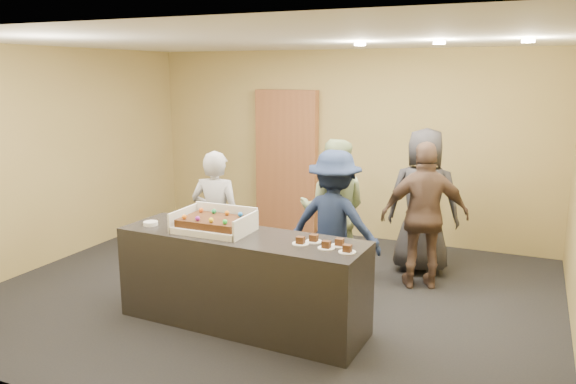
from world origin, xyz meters
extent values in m
plane|color=black|center=(0.00, 0.00, 0.00)|extent=(6.00, 6.00, 0.00)
plane|color=white|center=(0.00, 0.00, 2.70)|extent=(6.00, 6.00, 0.00)
cube|color=#A08B4D|center=(0.00, 2.50, 1.35)|extent=(6.00, 0.04, 2.70)
cube|color=#A08B4D|center=(0.00, -2.50, 1.35)|extent=(6.00, 0.04, 2.70)
cube|color=#A08B4D|center=(-3.00, 0.00, 1.35)|extent=(0.04, 5.00, 2.70)
cube|color=black|center=(0.09, -0.82, 0.45)|extent=(2.43, 0.81, 0.90)
cube|color=brown|center=(-0.87, 2.41, 1.06)|extent=(0.97, 0.15, 2.13)
cube|color=white|center=(-0.20, -0.82, 0.93)|extent=(0.69, 0.48, 0.06)
cube|color=white|center=(-0.55, -0.82, 0.99)|extent=(0.02, 0.48, 0.19)
cube|color=white|center=(0.14, -0.82, 0.99)|extent=(0.02, 0.48, 0.19)
cube|color=white|center=(-0.20, -0.58, 1.00)|extent=(0.69, 0.02, 0.21)
cube|color=#331D0B|center=(-0.20, -0.82, 0.99)|extent=(0.61, 0.42, 0.07)
sphere|color=orange|center=(-0.43, -0.68, 1.05)|extent=(0.05, 0.05, 0.05)
sphere|color=#199751|center=(-0.29, -0.68, 1.05)|extent=(0.05, 0.05, 0.05)
sphere|color=orange|center=(-0.14, -0.68, 1.05)|extent=(0.05, 0.05, 0.05)
sphere|color=blue|center=(0.01, -0.68, 1.05)|extent=(0.05, 0.05, 0.05)
sphere|color=orange|center=(-0.43, -0.97, 1.05)|extent=(0.05, 0.05, 0.05)
sphere|color=purple|center=(-0.29, -0.97, 1.05)|extent=(0.05, 0.05, 0.05)
sphere|color=yellow|center=(-0.14, -0.97, 1.05)|extent=(0.05, 0.05, 0.05)
sphere|color=green|center=(0.01, -0.97, 1.05)|extent=(0.05, 0.05, 0.05)
cylinder|color=white|center=(-0.89, -0.89, 0.92)|extent=(0.14, 0.14, 0.04)
cylinder|color=white|center=(0.71, -0.87, 0.90)|extent=(0.15, 0.15, 0.01)
cube|color=#331D0B|center=(0.71, -0.87, 0.94)|extent=(0.07, 0.06, 0.06)
cylinder|color=white|center=(0.79, -0.76, 0.90)|extent=(0.15, 0.15, 0.01)
cube|color=#331D0B|center=(0.79, -0.76, 0.94)|extent=(0.07, 0.06, 0.06)
cylinder|color=white|center=(0.96, -0.89, 0.90)|extent=(0.15, 0.15, 0.01)
cube|color=#331D0B|center=(0.96, -0.89, 0.94)|extent=(0.07, 0.06, 0.06)
cylinder|color=white|center=(1.04, -0.78, 0.90)|extent=(0.15, 0.15, 0.01)
cube|color=#331D0B|center=(1.04, -0.78, 0.94)|extent=(0.07, 0.06, 0.06)
cylinder|color=white|center=(1.16, -0.93, 0.90)|extent=(0.15, 0.15, 0.01)
cube|color=#331D0B|center=(1.16, -0.93, 0.94)|extent=(0.07, 0.06, 0.06)
imported|color=#ABABB1|center=(-0.65, -0.05, 0.78)|extent=(0.62, 0.47, 1.55)
imported|color=#8BA070|center=(0.47, 0.71, 0.83)|extent=(0.92, 0.79, 1.65)
imported|color=#192546|center=(0.64, 0.25, 0.80)|extent=(1.05, 0.63, 1.59)
imported|color=brown|center=(1.49, 0.86, 0.83)|extent=(1.05, 0.72, 1.65)
imported|color=#2A292E|center=(1.37, 1.37, 0.88)|extent=(0.90, 0.62, 1.75)
cylinder|color=#FFEAC6|center=(0.80, 0.50, 2.67)|extent=(0.12, 0.12, 0.03)
cylinder|color=#FFEAC6|center=(1.60, 0.50, 2.67)|extent=(0.12, 0.12, 0.03)
cylinder|color=#FFEAC6|center=(2.40, 0.50, 2.67)|extent=(0.12, 0.12, 0.03)
camera|label=1|loc=(2.52, -5.26, 2.40)|focal=35.00mm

